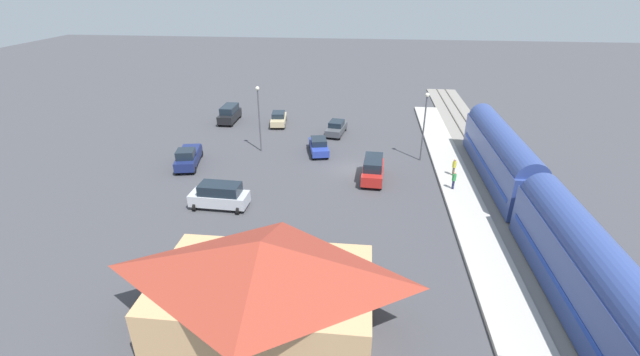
{
  "coord_description": "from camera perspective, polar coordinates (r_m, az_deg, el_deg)",
  "views": [
    {
      "loc": [
        -0.97,
        39.51,
        17.96
      ],
      "look_at": [
        2.84,
        4.41,
        1.0
      ],
      "focal_mm": 23.68,
      "sensor_mm": 36.0,
      "label": 1
    }
  ],
  "objects": [
    {
      "name": "railway_track",
      "position": [
        45.27,
        22.35,
        0.38
      ],
      "size": [
        4.8,
        70.0,
        0.3
      ],
      "color": "gray",
      "rests_on": "ground"
    },
    {
      "name": "platform",
      "position": [
        44.27,
        17.41,
        0.69
      ],
      "size": [
        3.2,
        46.0,
        0.3
      ],
      "color": "#B7B2A8",
      "rests_on": "ground"
    },
    {
      "name": "sedan_charcoal",
      "position": [
        52.92,
        2.23,
        6.81
      ],
      "size": [
        2.55,
        4.74,
        1.74
      ],
      "color": "#47494F",
      "rests_on": "ground"
    },
    {
      "name": "passenger_train",
      "position": [
        28.6,
        32.69,
        -10.88
      ],
      "size": [
        2.93,
        53.96,
        4.98
      ],
      "color": "#33478C",
      "rests_on": "railway_track"
    },
    {
      "name": "light_pole_lot_center",
      "position": [
        46.94,
        -8.27,
        8.95
      ],
      "size": [
        0.44,
        0.44,
        7.37
      ],
      "color": "#515156",
      "rests_on": "ground"
    },
    {
      "name": "suv_red",
      "position": [
        40.96,
        7.16,
        1.22
      ],
      "size": [
        2.23,
        5.0,
        2.22
      ],
      "color": "red",
      "rests_on": "ground"
    },
    {
      "name": "ground_plane",
      "position": [
        43.41,
        4.36,
        1.14
      ],
      "size": [
        200.0,
        200.0,
        0.0
      ],
      "primitive_type": "plane",
      "color": "#424247"
    },
    {
      "name": "pedestrian_waiting_far",
      "position": [
        40.2,
        17.65,
        -0.14
      ],
      "size": [
        0.36,
        0.36,
        1.71
      ],
      "color": "#23284C",
      "rests_on": "platform"
    },
    {
      "name": "sedan_blue",
      "position": [
        47.05,
        -0.17,
        4.37
      ],
      "size": [
        2.77,
        4.79,
        1.74
      ],
      "color": "#283D9E",
      "rests_on": "ground"
    },
    {
      "name": "pedestrian_on_platform",
      "position": [
        42.98,
        17.68,
        1.55
      ],
      "size": [
        0.36,
        0.36,
        1.71
      ],
      "color": "brown",
      "rests_on": "platform"
    },
    {
      "name": "pickup_navy",
      "position": [
        45.83,
        -17.38,
        2.76
      ],
      "size": [
        2.99,
        5.68,
        2.14
      ],
      "color": "navy",
      "rests_on": "ground"
    },
    {
      "name": "station_building",
      "position": [
        23.55,
        -7.67,
        -14.03
      ],
      "size": [
        12.37,
        7.9,
        5.77
      ],
      "color": "tan",
      "rests_on": "ground"
    },
    {
      "name": "light_pole_near_platform",
      "position": [
        45.2,
        13.97,
        7.79
      ],
      "size": [
        0.44,
        0.44,
        7.36
      ],
      "color": "#515156",
      "rests_on": "ground"
    },
    {
      "name": "suv_black",
      "position": [
        58.91,
        -12.13,
        8.51
      ],
      "size": [
        1.98,
        4.91,
        2.22
      ],
      "color": "black",
      "rests_on": "ground"
    },
    {
      "name": "sedan_tan",
      "position": [
        56.71,
        -5.62,
        8.01
      ],
      "size": [
        2.35,
        4.68,
        1.74
      ],
      "color": "#C6B284",
      "rests_on": "ground"
    },
    {
      "name": "suv_silver",
      "position": [
        36.78,
        -13.42,
        -2.3
      ],
      "size": [
        4.98,
        2.56,
        2.22
      ],
      "color": "silver",
      "rests_on": "ground"
    }
  ]
}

